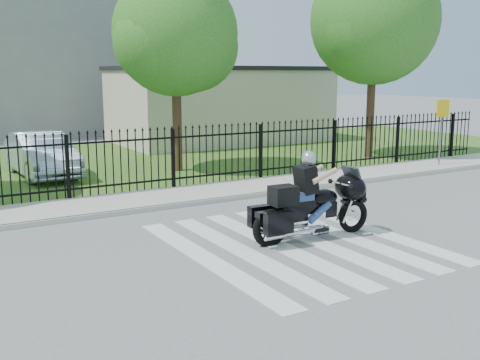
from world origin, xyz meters
TOP-DOWN VIEW (x-y plane):
  - ground at (0.00, 0.00)m, footprint 120.00×120.00m
  - crosswalk at (0.00, 0.00)m, footprint 5.00×5.50m
  - sidewalk at (0.00, 5.00)m, footprint 40.00×2.00m
  - curb at (0.00, 4.00)m, footprint 40.00×0.12m
  - grass_strip at (0.00, 12.00)m, footprint 40.00×12.00m
  - iron_fence at (0.00, 6.00)m, footprint 26.00×0.04m
  - tree_mid at (1.50, 9.00)m, footprint 4.20×4.20m
  - tree_right at (9.50, 8.00)m, footprint 5.00×5.00m
  - building_low at (7.00, 16.00)m, footprint 10.00×6.00m
  - building_low_roof at (7.00, 16.00)m, footprint 10.20×6.20m
  - motorcycle_rider at (0.43, 0.11)m, footprint 2.84×0.92m
  - parked_car at (-2.81, 10.23)m, footprint 1.74×4.47m
  - traffic_sign at (9.89, 4.79)m, footprint 0.50×0.15m

SIDE VIEW (x-z plane):
  - ground at x=0.00m, z-range 0.00..0.00m
  - crosswalk at x=0.00m, z-range 0.00..0.01m
  - grass_strip at x=0.00m, z-range 0.00..0.02m
  - sidewalk at x=0.00m, z-range 0.00..0.12m
  - curb at x=0.00m, z-range 0.00..0.12m
  - parked_car at x=-2.81m, z-range 0.02..1.47m
  - motorcycle_rider at x=0.43m, z-range -0.17..1.71m
  - iron_fence at x=0.00m, z-range 0.00..1.80m
  - building_low at x=7.00m, z-range 0.00..3.50m
  - traffic_sign at x=9.89m, z-range 0.62..2.94m
  - building_low_roof at x=7.00m, z-range 3.50..3.70m
  - tree_mid at x=1.50m, z-range 1.28..8.06m
  - tree_right at x=9.50m, z-range 1.44..9.34m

